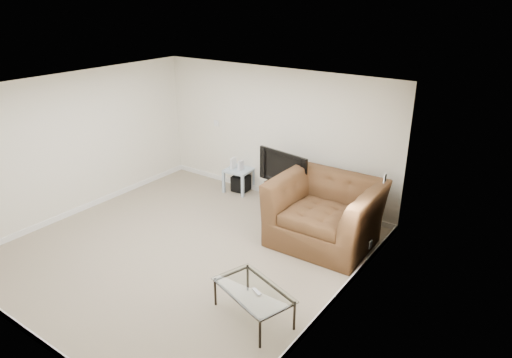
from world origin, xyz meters
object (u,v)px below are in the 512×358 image
Objects in this scene: tv_stand at (287,197)px; television at (287,167)px; subwoofer at (241,183)px; recliner at (326,202)px; coffee_table at (253,303)px; side_table at (239,180)px.

tv_stand is 0.70× the size of television.
television is 3.20× the size of subwoofer.
television is 0.61× the size of recliner.
tv_stand is at bearing 113.90° from coffee_table.
subwoofer is at bearing 176.01° from television.
subwoofer is (-1.23, 0.28, -0.70)m from television.
tv_stand is at bearing 149.64° from recliner.
television is 3.05m from coffee_table.
tv_stand is 1.29m from recliner.
coffee_table is (1.22, -2.75, -0.09)m from tv_stand.
coffee_table is (2.45, -3.00, 0.03)m from subwoofer.
television is 0.96× the size of coffee_table.
coffee_table reaches higher than subwoofer.
subwoofer is 2.51m from recliner.
recliner is 1.57× the size of coffee_table.
subwoofer is at bearing 38.64° from side_table.
recliner is at bearing -23.35° from tv_stand.
television reaches higher than tv_stand.
television is at bearing -90.00° from tv_stand.
tv_stand is 1.27m from subwoofer.
recliner reaches higher than subwoofer.
tv_stand reaches higher than side_table.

